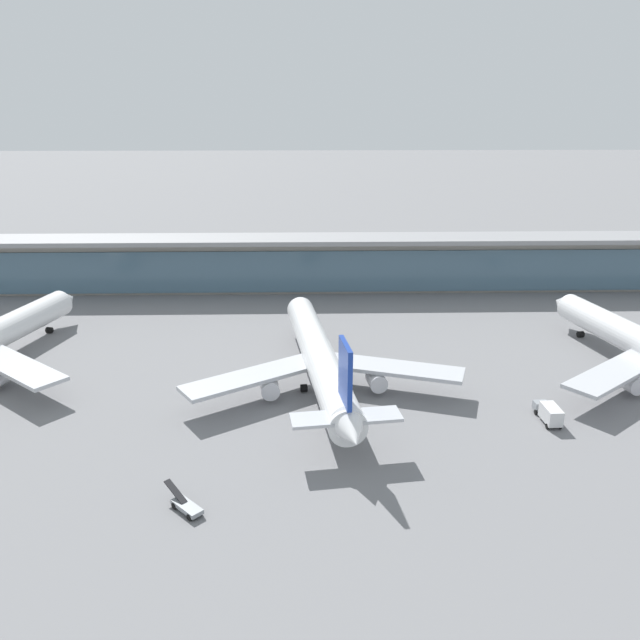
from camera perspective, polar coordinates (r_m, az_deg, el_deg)
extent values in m
plane|color=slate|center=(116.23, 0.15, -5.76)|extent=(1200.00, 1200.00, 0.00)
cone|color=white|center=(157.72, -22.06, 1.72)|extent=(6.75, 6.41, 5.67)
cube|color=black|center=(154.86, -22.77, 1.71)|extent=(4.78, 3.36, 0.70)
cube|color=#B7BABF|center=(124.69, -25.99, -3.80)|extent=(23.23, 20.87, 0.70)
cylinder|color=silver|center=(126.83, -27.08, -4.57)|extent=(4.10, 4.83, 3.19)
cylinder|color=black|center=(153.13, -23.43, -0.86)|extent=(1.50, 1.64, 1.40)
cylinder|color=white|center=(113.86, -0.10, -3.30)|extent=(12.88, 55.13, 5.78)
cone|color=white|center=(141.54, -1.94, 1.26)|extent=(6.30, 5.90, 5.67)
cone|color=white|center=(87.51, 2.90, -10.24)|extent=(5.99, 6.99, 5.21)
cube|color=black|center=(138.10, -1.78, 1.24)|extent=(4.61, 2.94, 0.70)
cube|color=#B7BABF|center=(108.57, -6.23, -5.16)|extent=(24.31, 19.08, 0.70)
cube|color=#B7BABF|center=(112.20, 6.62, -4.35)|extent=(25.66, 13.96, 0.70)
cylinder|color=silver|center=(109.01, -4.60, -6.16)|extent=(3.71, 4.57, 3.19)
cylinder|color=silver|center=(111.77, 5.17, -5.51)|extent=(3.71, 4.57, 3.19)
cube|color=#193899|center=(88.84, 2.32, -4.84)|extent=(1.60, 7.01, 8.97)
cube|color=#B7BABF|center=(90.82, 2.38, -8.85)|extent=(16.39, 6.43, 0.50)
cylinder|color=black|center=(112.69, -1.48, -6.21)|extent=(1.37, 1.54, 1.40)
cylinder|color=black|center=(113.59, 1.73, -6.00)|extent=(1.37, 1.54, 1.40)
cylinder|color=black|center=(135.82, -1.51, -1.67)|extent=(1.37, 1.54, 1.40)
cone|color=white|center=(154.04, 21.22, 1.43)|extent=(6.63, 6.27, 5.67)
cube|color=black|center=(151.18, 21.96, 1.42)|extent=(4.74, 3.24, 0.70)
cube|color=#B7BABF|center=(121.16, 25.33, -4.34)|extent=(23.57, 20.38, 0.70)
cylinder|color=silver|center=(123.34, 26.46, -5.12)|extent=(3.99, 4.76, 3.19)
cylinder|color=black|center=(149.51, 22.65, -1.21)|extent=(1.46, 1.61, 1.40)
cube|color=#234C9E|center=(126.85, 24.81, -4.99)|extent=(3.15, 2.40, 0.90)
cube|color=black|center=(126.34, 24.77, -4.69)|extent=(0.90, 0.90, 0.70)
cylinder|color=black|center=(128.14, 24.86, -4.98)|extent=(0.94, 0.58, 0.90)
cylinder|color=black|center=(127.28, 25.32, -5.21)|extent=(0.94, 0.58, 0.90)
cylinder|color=black|center=(126.78, 24.25, -5.15)|extent=(0.94, 0.58, 0.90)
cylinder|color=black|center=(125.91, 24.71, -5.38)|extent=(0.94, 0.58, 0.90)
cube|color=gray|center=(84.14, -12.02, -16.30)|extent=(4.65, 4.69, 0.60)
cube|color=black|center=(85.25, -13.03, -14.98)|extent=(3.41, 3.45, 1.72)
cylinder|color=black|center=(85.14, -13.15, -16.17)|extent=(0.83, 0.84, 0.90)
cylinder|color=black|center=(85.85, -12.19, -15.76)|extent=(0.83, 0.84, 0.90)
cylinder|color=black|center=(82.80, -11.81, -17.20)|extent=(0.83, 0.84, 0.90)
cylinder|color=black|center=(83.52, -10.84, -16.76)|extent=(0.83, 0.84, 0.90)
cube|color=gray|center=(111.55, 19.47, -7.39)|extent=(2.35, 1.86, 1.50)
cube|color=black|center=(112.08, 19.34, -7.07)|extent=(2.07, 0.18, 0.70)
cube|color=silver|center=(107.91, 20.31, -8.03)|extent=(2.43, 4.66, 2.50)
cylinder|color=black|center=(110.82, 19.07, -7.95)|extent=(0.30, 0.91, 0.90)
cylinder|color=black|center=(111.62, 20.08, -7.88)|extent=(0.30, 0.91, 0.90)
cylinder|color=black|center=(106.92, 20.00, -9.10)|extent=(0.30, 0.91, 0.90)
cylinder|color=black|center=(107.74, 21.05, -9.01)|extent=(0.30, 0.91, 0.90)
cube|color=#9E998E|center=(171.78, -0.40, 5.02)|extent=(247.86, 8.00, 14.00)
cube|color=slate|center=(167.79, -0.37, 4.43)|extent=(242.90, 0.50, 11.20)
cube|color=gray|center=(168.12, -0.39, 7.37)|extent=(252.82, 12.80, 1.20)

